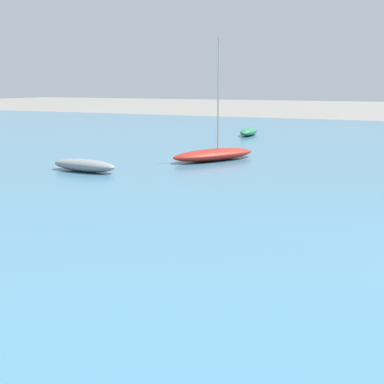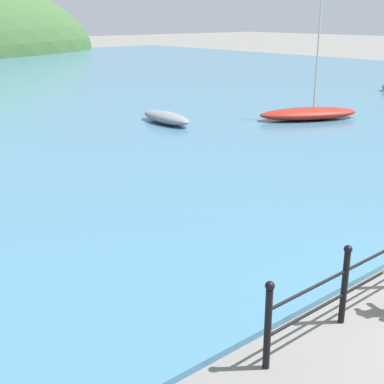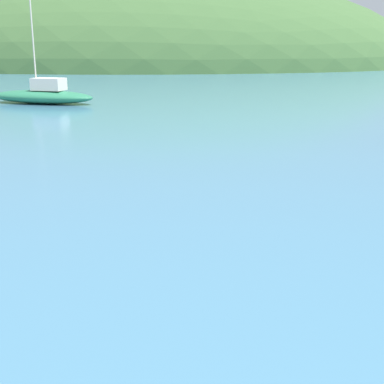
# 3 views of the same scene
# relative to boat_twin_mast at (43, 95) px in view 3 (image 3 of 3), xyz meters

# --- Properties ---
(water) EXTENTS (80.00, 60.00, 0.10)m
(water) POSITION_rel_boat_twin_mast_xyz_m (6.86, 5.22, -0.45)
(water) COLOR teal
(water) RESTS_ON ground
(far_hillside) EXTENTS (62.23, 34.23, 21.09)m
(far_hillside) POSITION_rel_boat_twin_mast_xyz_m (6.86, 39.97, -0.50)
(far_hillside) COLOR #3D6033
(far_hillside) RESTS_ON ground
(boat_twin_mast) EXTENTS (5.37, 3.31, 6.27)m
(boat_twin_mast) POSITION_rel_boat_twin_mast_xyz_m (0.00, 0.00, 0.00)
(boat_twin_mast) COLOR #287551
(boat_twin_mast) RESTS_ON water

